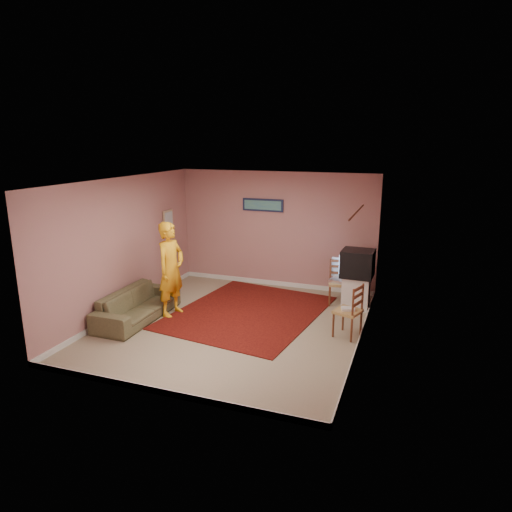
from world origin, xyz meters
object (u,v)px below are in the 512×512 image
(crt_tv, at_px, (357,263))
(sofa, at_px, (138,305))
(chair_a, at_px, (339,278))
(person, at_px, (171,269))
(chair_b, at_px, (348,305))
(tv_cabinet, at_px, (356,292))

(crt_tv, bearing_deg, sofa, -150.17)
(crt_tv, relative_size, chair_a, 1.31)
(chair_a, height_order, person, person)
(crt_tv, height_order, person, person)
(crt_tv, bearing_deg, chair_b, -85.84)
(crt_tv, xyz_separation_m, chair_a, (-0.36, 0.11, -0.37))
(crt_tv, distance_m, sofa, 4.29)
(sofa, bearing_deg, person, -47.73)
(crt_tv, height_order, chair_b, crt_tv)
(crt_tv, xyz_separation_m, sofa, (-3.74, -1.99, -0.64))
(crt_tv, height_order, chair_a, crt_tv)
(chair_b, height_order, person, person)
(chair_a, xyz_separation_m, chair_b, (0.41, -1.53, 0.01))
(chair_a, relative_size, person, 0.27)
(crt_tv, relative_size, chair_b, 1.24)
(crt_tv, bearing_deg, person, -152.79)
(tv_cabinet, distance_m, sofa, 4.24)
(tv_cabinet, xyz_separation_m, chair_a, (-0.36, 0.11, 0.23))
(sofa, bearing_deg, chair_a, -58.47)
(tv_cabinet, distance_m, crt_tv, 0.59)
(tv_cabinet, relative_size, chair_a, 1.33)
(tv_cabinet, height_order, chair_b, chair_b)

